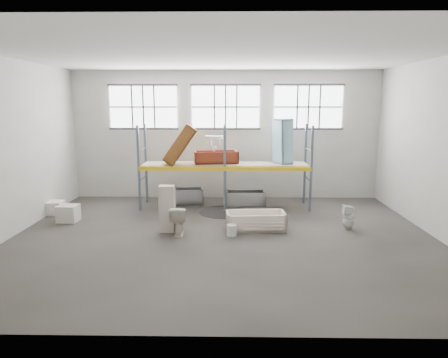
{
  "coord_description": "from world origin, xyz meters",
  "views": [
    {
      "loc": [
        0.22,
        -11.01,
        3.73
      ],
      "look_at": [
        0.0,
        1.5,
        1.4
      ],
      "focal_mm": 32.54,
      "sensor_mm": 36.0,
      "label": 1
    }
  ],
  "objects_px": {
    "toilet_beige": "(178,220)",
    "blue_tub_upright": "(282,141)",
    "steel_tub_right": "(246,198)",
    "bucket": "(232,230)",
    "toilet_white": "(349,217)",
    "steel_tub_left": "(183,196)",
    "carton_near": "(68,213)",
    "rust_tub_flat": "(216,157)",
    "bathtub_beige": "(256,221)",
    "cistern_tall": "(167,209)"
  },
  "relations": [
    {
      "from": "steel_tub_right",
      "to": "blue_tub_upright",
      "type": "relative_size",
      "value": 0.89
    },
    {
      "from": "toilet_beige",
      "to": "bucket",
      "type": "relative_size",
      "value": 2.49
    },
    {
      "from": "toilet_beige",
      "to": "cistern_tall",
      "type": "xyz_separation_m",
      "value": [
        -0.35,
        0.18,
        0.28
      ]
    },
    {
      "from": "bathtub_beige",
      "to": "carton_near",
      "type": "bearing_deg",
      "value": 169.33
    },
    {
      "from": "cistern_tall",
      "to": "steel_tub_right",
      "type": "relative_size",
      "value": 0.96
    },
    {
      "from": "toilet_white",
      "to": "carton_near",
      "type": "height_order",
      "value": "toilet_white"
    },
    {
      "from": "bucket",
      "to": "steel_tub_left",
      "type": "bearing_deg",
      "value": 115.57
    },
    {
      "from": "steel_tub_left",
      "to": "rust_tub_flat",
      "type": "relative_size",
      "value": 0.97
    },
    {
      "from": "rust_tub_flat",
      "to": "steel_tub_left",
      "type": "bearing_deg",
      "value": 162.1
    },
    {
      "from": "steel_tub_left",
      "to": "toilet_beige",
      "type": "bearing_deg",
      "value": -85.25
    },
    {
      "from": "bathtub_beige",
      "to": "toilet_white",
      "type": "xyz_separation_m",
      "value": [
        2.8,
        0.06,
        0.11
      ]
    },
    {
      "from": "toilet_beige",
      "to": "bucket",
      "type": "xyz_separation_m",
      "value": [
        1.55,
        -0.19,
        -0.25
      ]
    },
    {
      "from": "steel_tub_left",
      "to": "steel_tub_right",
      "type": "relative_size",
      "value": 1.04
    },
    {
      "from": "rust_tub_flat",
      "to": "toilet_beige",
      "type": "bearing_deg",
      "value": -106.7
    },
    {
      "from": "steel_tub_left",
      "to": "steel_tub_right",
      "type": "xyz_separation_m",
      "value": [
        2.37,
        -0.31,
        -0.01
      ]
    },
    {
      "from": "toilet_beige",
      "to": "blue_tub_upright",
      "type": "bearing_deg",
      "value": -137.83
    },
    {
      "from": "steel_tub_left",
      "to": "blue_tub_upright",
      "type": "bearing_deg",
      "value": -5.88
    },
    {
      "from": "bucket",
      "to": "carton_near",
      "type": "xyz_separation_m",
      "value": [
        -5.25,
        1.36,
        0.1
      ]
    },
    {
      "from": "bathtub_beige",
      "to": "bucket",
      "type": "relative_size",
      "value": 5.33
    },
    {
      "from": "blue_tub_upright",
      "to": "carton_near",
      "type": "bearing_deg",
      "value": -163.18
    },
    {
      "from": "toilet_beige",
      "to": "toilet_white",
      "type": "xyz_separation_m",
      "value": [
        5.07,
        0.53,
        -0.04
      ]
    },
    {
      "from": "steel_tub_left",
      "to": "bucket",
      "type": "relative_size",
      "value": 4.56
    },
    {
      "from": "bathtub_beige",
      "to": "toilet_beige",
      "type": "bearing_deg",
      "value": -172.34
    },
    {
      "from": "steel_tub_right",
      "to": "bucket",
      "type": "height_order",
      "value": "steel_tub_right"
    },
    {
      "from": "steel_tub_right",
      "to": "rust_tub_flat",
      "type": "distance_m",
      "value": 1.9
    },
    {
      "from": "toilet_beige",
      "to": "cistern_tall",
      "type": "distance_m",
      "value": 0.48
    },
    {
      "from": "steel_tub_left",
      "to": "rust_tub_flat",
      "type": "distance_m",
      "value": 2.05
    },
    {
      "from": "cistern_tall",
      "to": "blue_tub_upright",
      "type": "relative_size",
      "value": 0.86
    },
    {
      "from": "blue_tub_upright",
      "to": "bucket",
      "type": "xyz_separation_m",
      "value": [
        -1.82,
        -3.49,
        -2.23
      ]
    },
    {
      "from": "cistern_tall",
      "to": "carton_near",
      "type": "height_order",
      "value": "cistern_tall"
    },
    {
      "from": "bucket",
      "to": "toilet_beige",
      "type": "bearing_deg",
      "value": 173.06
    },
    {
      "from": "toilet_beige",
      "to": "blue_tub_upright",
      "type": "xyz_separation_m",
      "value": [
        3.37,
        3.3,
        1.98
      ]
    },
    {
      "from": "toilet_beige",
      "to": "blue_tub_upright",
      "type": "distance_m",
      "value": 5.12
    },
    {
      "from": "bathtub_beige",
      "to": "bucket",
      "type": "bearing_deg",
      "value": -141.79
    },
    {
      "from": "steel_tub_left",
      "to": "bucket",
      "type": "distance_m",
      "value": 4.29
    },
    {
      "from": "rust_tub_flat",
      "to": "blue_tub_upright",
      "type": "distance_m",
      "value": 2.46
    },
    {
      "from": "toilet_white",
      "to": "steel_tub_left",
      "type": "height_order",
      "value": "toilet_white"
    },
    {
      "from": "toilet_beige",
      "to": "carton_near",
      "type": "xyz_separation_m",
      "value": [
        -3.7,
        1.17,
        -0.15
      ]
    },
    {
      "from": "toilet_beige",
      "to": "steel_tub_right",
      "type": "xyz_separation_m",
      "value": [
        2.07,
        3.38,
        -0.15
      ]
    },
    {
      "from": "cistern_tall",
      "to": "toilet_white",
      "type": "xyz_separation_m",
      "value": [
        5.42,
        0.35,
        -0.32
      ]
    },
    {
      "from": "cistern_tall",
      "to": "blue_tub_upright",
      "type": "xyz_separation_m",
      "value": [
        3.72,
        3.13,
        1.7
      ]
    },
    {
      "from": "bathtub_beige",
      "to": "cistern_tall",
      "type": "distance_m",
      "value": 2.67
    },
    {
      "from": "blue_tub_upright",
      "to": "toilet_white",
      "type": "bearing_deg",
      "value": -58.51
    },
    {
      "from": "bucket",
      "to": "carton_near",
      "type": "bearing_deg",
      "value": 165.51
    },
    {
      "from": "steel_tub_left",
      "to": "blue_tub_upright",
      "type": "distance_m",
      "value": 4.26
    },
    {
      "from": "carton_near",
      "to": "blue_tub_upright",
      "type": "bearing_deg",
      "value": 16.82
    },
    {
      "from": "toilet_white",
      "to": "steel_tub_right",
      "type": "xyz_separation_m",
      "value": [
        -3.0,
        2.85,
        -0.11
      ]
    },
    {
      "from": "carton_near",
      "to": "steel_tub_right",
      "type": "bearing_deg",
      "value": 20.96
    },
    {
      "from": "cistern_tall",
      "to": "carton_near",
      "type": "xyz_separation_m",
      "value": [
        -3.35,
        0.99,
        -0.43
      ]
    },
    {
      "from": "cistern_tall",
      "to": "rust_tub_flat",
      "type": "bearing_deg",
      "value": 69.45
    }
  ]
}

